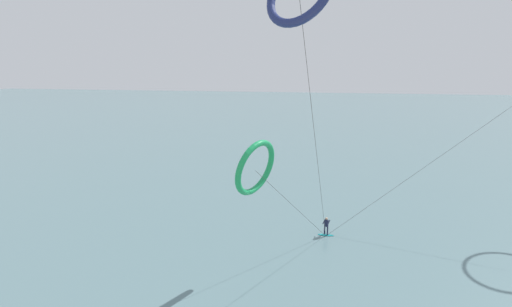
{
  "coord_description": "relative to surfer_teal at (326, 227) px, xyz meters",
  "views": [
    {
      "loc": [
        4.57,
        -0.87,
        14.8
      ],
      "look_at": [
        0.0,
        23.43,
        8.82
      ],
      "focal_mm": 25.61,
      "sensor_mm": 36.0,
      "label": 1
    }
  ],
  "objects": [
    {
      "name": "sea_water",
      "position": [
        -5.17,
        78.78,
        -0.78
      ],
      "size": [
        400.0,
        200.0,
        0.08
      ],
      "primitive_type": "cube",
      "color": "slate",
      "rests_on": "ground"
    },
    {
      "name": "surfer_teal",
      "position": [
        0.0,
        0.0,
        0.0
      ],
      "size": [
        1.4,
        0.69,
        1.7
      ],
      "rotation": [
        0.0,
        0.0,
        2.66
      ],
      "color": "teal",
      "rests_on": "ground"
    },
    {
      "name": "kite_emerald",
      "position": [
        -5.02,
        -7.16,
        7.23
      ],
      "size": [
        6.51,
        9.27,
        10.07
      ],
      "rotation": [
        0.0,
        0.0,
        4.26
      ],
      "color": "#199351",
      "rests_on": "ground"
    }
  ]
}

